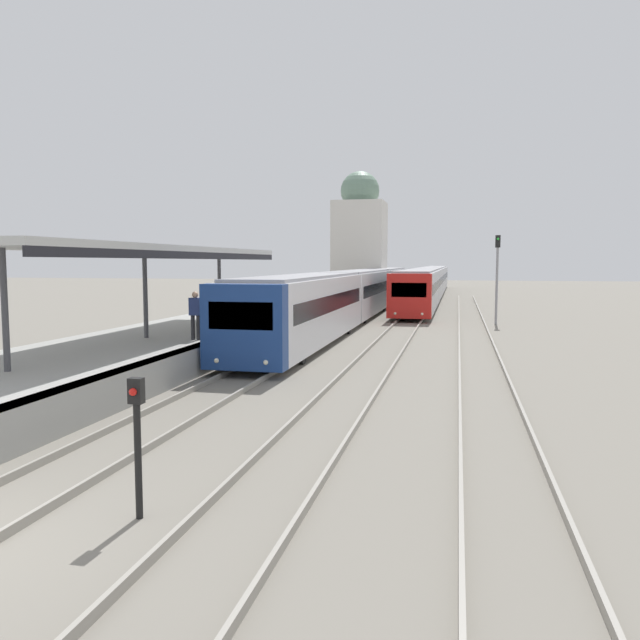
# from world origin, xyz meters

# --- Properties ---
(track_middle_line) EXTENTS (1.51, 120.00, 0.15)m
(track_middle_line) POSITION_xyz_m (3.63, 0.00, 0.07)
(track_middle_line) COLOR gray
(track_middle_line) RESTS_ON ground_plane
(track_right_line) EXTENTS (1.50, 120.00, 0.15)m
(track_right_line) POSITION_xyz_m (7.26, 0.00, 0.07)
(track_right_line) COLOR gray
(track_right_line) RESTS_ON ground_plane
(platform_canopy) EXTENTS (4.00, 17.47, 3.21)m
(platform_canopy) POSITION_xyz_m (-4.26, 14.06, 4.02)
(platform_canopy) COLOR beige
(platform_canopy) RESTS_ON station_platform
(person_on_platform) EXTENTS (0.40, 0.22, 1.66)m
(person_on_platform) POSITION_xyz_m (-2.33, 13.85, 1.88)
(person_on_platform) COLOR #2D2D33
(person_on_platform) RESTS_ON station_platform
(train_near) EXTENTS (2.67, 45.74, 3.05)m
(train_near) POSITION_xyz_m (0.00, 34.78, 1.69)
(train_near) COLOR navy
(train_near) RESTS_ON ground_plane
(train_far) EXTENTS (2.65, 54.99, 3.04)m
(train_far) POSITION_xyz_m (3.63, 58.34, 1.69)
(train_far) COLOR red
(train_far) RESTS_ON ground_plane
(signal_post_near) EXTENTS (0.20, 0.22, 2.01)m
(signal_post_near) POSITION_xyz_m (2.11, 1.75, 1.23)
(signal_post_near) COLOR black
(signal_post_near) RESTS_ON ground_plane
(signal_mast_far) EXTENTS (0.28, 0.29, 5.13)m
(signal_mast_far) POSITION_xyz_m (8.63, 31.31, 3.22)
(signal_mast_far) COLOR gray
(signal_mast_far) RESTS_ON ground_plane
(distant_domed_building) EXTENTS (4.56, 4.56, 11.74)m
(distant_domed_building) POSITION_xyz_m (-2.36, 50.42, 5.53)
(distant_domed_building) COLOR silver
(distant_domed_building) RESTS_ON ground_plane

